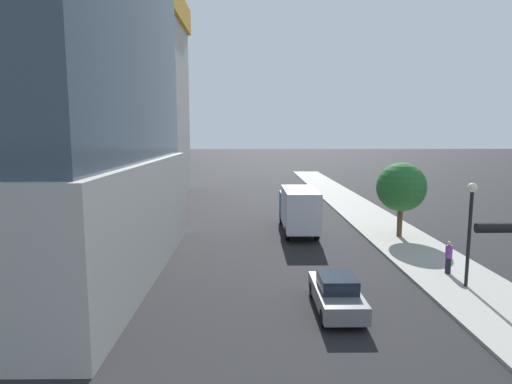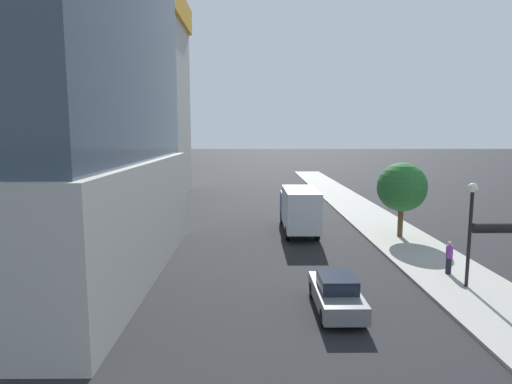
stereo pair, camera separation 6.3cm
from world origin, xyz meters
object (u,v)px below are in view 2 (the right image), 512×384
Objects in this scene: street_tree at (402,187)px; box_truck at (299,208)px; construction_building at (129,86)px; pedestrian_purple_shirt at (449,257)px; street_lamp at (471,218)px; car_gray at (336,293)px.

box_truck is at bearing 164.27° from street_tree.
pedestrian_purple_shirt is (24.37, -30.19, -11.72)m from construction_building.
construction_building is 41.34m from street_lamp.
street_lamp reaches higher than car_gray.
street_tree is 3.05× the size of pedestrian_purple_shirt.
construction_building is 7.51× the size of car_gray.
street_tree is (0.25, 9.96, 0.17)m from street_lamp.
construction_building is at bearing 127.24° from street_lamp.
car_gray is (-6.63, -2.41, -2.70)m from street_lamp.
street_tree reaches higher than street_lamp.
pedestrian_purple_shirt is (-0.25, -8.09, -2.60)m from street_tree.
pedestrian_purple_shirt is at bearing 90.15° from street_lamp.
street_lamp is 2.89× the size of pedestrian_purple_shirt.
pedestrian_purple_shirt is (6.63, -10.03, -0.84)m from box_truck.
car_gray is 7.90m from pedestrian_purple_shirt.
street_tree is (24.63, -22.11, -9.12)m from construction_building.
box_truck is at bearing 123.47° from pedestrian_purple_shirt.
street_tree is at bearing 88.21° from pedestrian_purple_shirt.
box_truck reaches higher than pedestrian_purple_shirt.
construction_building reaches higher than pedestrian_purple_shirt.
construction_building is at bearing 128.91° from pedestrian_purple_shirt.
street_tree is 8.50m from pedestrian_purple_shirt.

